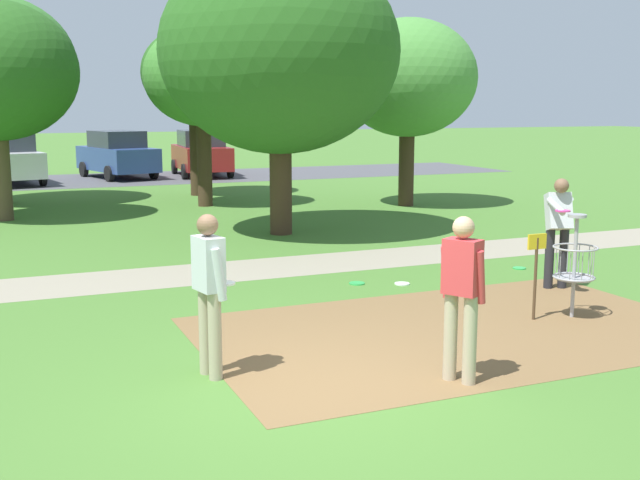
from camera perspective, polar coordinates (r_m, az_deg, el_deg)
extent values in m
plane|color=#47752D|center=(7.82, -0.48, -11.03)|extent=(160.00, 160.00, 0.00)
cube|color=brown|center=(9.96, 10.01, -6.54)|extent=(6.39, 3.89, 0.01)
cylinder|color=#9E9EA3|center=(10.78, 18.20, -1.96)|extent=(0.05, 0.05, 1.35)
cylinder|color=#9E9EA3|center=(10.67, 18.40, 1.70)|extent=(0.24, 0.24, 0.04)
torus|color=#9E9EA3|center=(10.73, 18.28, -0.52)|extent=(0.58, 0.58, 0.02)
torus|color=#9E9EA3|center=(10.80, 18.17, -2.61)|extent=(0.55, 0.55, 0.03)
cylinder|color=#9E9EA3|center=(10.81, 18.16, -2.71)|extent=(0.48, 0.48, 0.02)
cylinder|color=gray|center=(10.92, 19.17, -1.46)|extent=(0.01, 0.01, 0.40)
cylinder|color=gray|center=(10.99, 18.50, -1.35)|extent=(0.01, 0.01, 0.40)
cylinder|color=gray|center=(10.98, 17.74, -1.33)|extent=(0.01, 0.01, 0.40)
cylinder|color=gray|center=(10.89, 17.15, -1.39)|extent=(0.01, 0.01, 0.40)
cylinder|color=gray|center=(10.75, 16.96, -1.52)|extent=(0.01, 0.01, 0.40)
cylinder|color=gray|center=(10.61, 17.26, -1.67)|extent=(0.01, 0.01, 0.40)
cylinder|color=gray|center=(10.54, 17.93, -1.79)|extent=(0.01, 0.01, 0.40)
cylinder|color=gray|center=(10.55, 18.73, -1.82)|extent=(0.01, 0.01, 0.40)
cylinder|color=gray|center=(10.65, 19.32, -1.75)|extent=(0.01, 0.01, 0.40)
cylinder|color=gray|center=(10.79, 19.48, -1.61)|extent=(0.01, 0.01, 0.40)
cylinder|color=#4C3823|center=(10.53, 15.55, -2.79)|extent=(0.04, 0.04, 1.10)
cube|color=gold|center=(10.44, 15.68, -0.11)|extent=(0.28, 0.03, 0.20)
cylinder|color=tan|center=(8.09, 9.57, -7.00)|extent=(0.14, 0.14, 0.92)
cylinder|color=tan|center=(8.00, 10.96, -7.25)|extent=(0.14, 0.14, 0.92)
cube|color=#D1383D|center=(7.86, 10.43, -1.96)|extent=(0.37, 0.42, 0.56)
sphere|color=tan|center=(7.79, 10.52, 0.92)|extent=(0.22, 0.22, 0.22)
cylinder|color=#D1383D|center=(7.99, 9.28, -2.36)|extent=(0.19, 0.16, 0.55)
cylinder|color=#D1383D|center=(7.81, 11.70, -2.70)|extent=(0.19, 0.16, 0.55)
cylinder|color=green|center=(8.07, 10.98, -3.35)|extent=(0.22, 0.22, 0.02)
cylinder|color=tan|center=(8.25, -8.42, -6.64)|extent=(0.14, 0.14, 0.92)
cylinder|color=tan|center=(8.06, -7.73, -7.02)|extent=(0.14, 0.14, 0.92)
cube|color=silver|center=(7.97, -8.21, -1.73)|extent=(0.29, 0.40, 0.56)
sphere|color=brown|center=(7.91, -8.28, 1.11)|extent=(0.22, 0.22, 0.22)
cylinder|color=silver|center=(8.17, -8.65, -2.07)|extent=(0.18, 0.12, 0.55)
cylinder|color=silver|center=(7.83, -7.45, -2.55)|extent=(0.18, 0.12, 0.55)
cylinder|color=white|center=(8.10, -7.02, -3.18)|extent=(0.22, 0.22, 0.02)
cylinder|color=#232328|center=(12.52, 17.45, -1.33)|extent=(0.14, 0.14, 0.92)
cylinder|color=#232328|center=(12.45, 16.51, -1.35)|extent=(0.14, 0.14, 0.92)
cube|color=silver|center=(12.37, 17.15, 2.03)|extent=(0.47, 0.48, 0.60)
sphere|color=brown|center=(12.27, 17.34, 3.84)|extent=(0.22, 0.22, 0.22)
cylinder|color=silver|center=(12.02, 16.96, 2.39)|extent=(0.28, 0.58, 0.21)
cylinder|color=#E53D99|center=(11.76, 17.43, 2.06)|extent=(0.22, 0.22, 0.02)
cylinder|color=silver|center=(12.59, 17.57, 2.35)|extent=(0.24, 0.48, 0.37)
cylinder|color=white|center=(12.35, 6.06, -3.22)|extent=(0.24, 0.24, 0.02)
cylinder|color=green|center=(13.89, 14.45, -2.02)|extent=(0.23, 0.23, 0.02)
cylinder|color=green|center=(12.32, 2.73, -3.20)|extent=(0.25, 0.25, 0.02)
cylinder|color=#422D1E|center=(24.82, -9.08, 6.25)|extent=(0.41, 0.41, 2.59)
ellipsoid|color=#285B1E|center=(24.80, -9.24, 12.06)|extent=(3.26, 3.26, 2.77)
cylinder|color=#4C3823|center=(24.11, -22.36, 5.17)|extent=(0.46, 0.46, 2.28)
cylinder|color=#422D1E|center=(17.00, -2.90, 3.81)|extent=(0.49, 0.49, 2.02)
ellipsoid|color=#285B1E|center=(16.95, -2.99, 13.72)|extent=(5.13, 5.13, 4.36)
cylinder|color=#422D1E|center=(22.06, -8.49, 5.58)|extent=(0.41, 0.41, 2.39)
ellipsoid|color=#428433|center=(22.02, -8.65, 11.86)|extent=(3.24, 3.24, 2.76)
cylinder|color=brown|center=(20.58, -22.36, 4.31)|extent=(0.44, 0.44, 2.15)
cylinder|color=#422D1E|center=(22.06, 6.37, 5.28)|extent=(0.43, 0.43, 2.13)
ellipsoid|color=#4C8E3D|center=(22.00, 6.49, 11.77)|extent=(3.82, 3.82, 3.24)
cube|color=#4C4C51|center=(30.87, -17.77, 4.18)|extent=(36.00, 6.00, 0.01)
cube|color=silver|center=(30.23, -22.02, 5.24)|extent=(2.50, 4.45, 0.90)
cube|color=#2D333D|center=(30.19, -22.11, 6.70)|extent=(1.94, 2.43, 0.64)
cylinder|color=black|center=(31.72, -20.83, 4.68)|extent=(0.28, 0.62, 0.60)
cylinder|color=black|center=(29.19, -19.72, 4.36)|extent=(0.28, 0.62, 0.60)
cube|color=#2D4784|center=(31.58, -14.67, 5.80)|extent=(2.77, 4.51, 0.90)
cube|color=#2D333D|center=(31.54, -14.73, 7.19)|extent=(2.07, 2.50, 0.64)
cylinder|color=black|center=(32.50, -16.99, 5.00)|extent=(0.32, 0.63, 0.60)
cylinder|color=black|center=(33.16, -14.06, 5.22)|extent=(0.32, 0.63, 0.60)
cylinder|color=black|center=(30.08, -15.26, 4.73)|extent=(0.32, 0.63, 0.60)
cylinder|color=black|center=(30.79, -12.14, 4.96)|extent=(0.32, 0.63, 0.60)
cube|color=maroon|center=(31.84, -8.73, 6.03)|extent=(2.09, 4.32, 0.90)
cube|color=#2D333D|center=(31.80, -8.77, 7.42)|extent=(1.73, 2.29, 0.64)
cylinder|color=black|center=(33.00, -10.66, 5.32)|extent=(0.22, 0.61, 0.60)
cylinder|color=black|center=(33.31, -7.59, 5.45)|extent=(0.22, 0.61, 0.60)
cylinder|color=black|center=(30.44, -9.94, 4.98)|extent=(0.22, 0.61, 0.60)
cylinder|color=black|center=(30.77, -6.61, 5.11)|extent=(0.22, 0.61, 0.60)
cube|color=gray|center=(13.14, -10.20, -2.56)|extent=(40.00, 1.68, 0.00)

